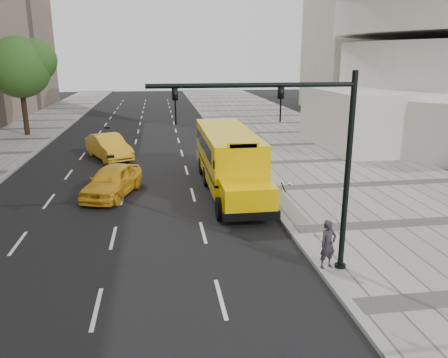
{
  "coord_description": "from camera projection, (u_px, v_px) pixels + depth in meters",
  "views": [
    {
      "loc": [
        0.92,
        -21.13,
        6.78
      ],
      "look_at": [
        3.5,
        -4.0,
        1.9
      ],
      "focal_mm": 35.0,
      "sensor_mm": 36.0,
      "label": 1
    }
  ],
  "objects": [
    {
      "name": "ground",
      "position": [
        143.0,
        197.0,
        21.82
      ],
      "size": [
        140.0,
        140.0,
        0.0
      ],
      "primitive_type": "plane",
      "color": "black",
      "rests_on": "ground"
    },
    {
      "name": "sidewalk_museum",
      "position": [
        369.0,
        185.0,
        23.52
      ],
      "size": [
        12.0,
        140.0,
        0.15
      ],
      "primitive_type": "cube",
      "color": "#989590",
      "rests_on": "ground"
    },
    {
      "name": "curb_museum",
      "position": [
        260.0,
        190.0,
        22.66
      ],
      "size": [
        0.3,
        140.0,
        0.15
      ],
      "primitive_type": "cube",
      "color": "gray",
      "rests_on": "ground"
    },
    {
      "name": "tree_c",
      "position": [
        20.0,
        67.0,
        36.71
      ],
      "size": [
        5.73,
        5.09,
        8.42
      ],
      "color": "black",
      "rests_on": "ground"
    },
    {
      "name": "school_bus",
      "position": [
        228.0,
        154.0,
        23.15
      ],
      "size": [
        2.96,
        11.56,
        3.19
      ],
      "color": "#F5C200",
      "rests_on": "ground"
    },
    {
      "name": "taxi_near",
      "position": [
        112.0,
        181.0,
        21.82
      ],
      "size": [
        3.14,
        4.93,
        1.56
      ],
      "primitive_type": "imported",
      "rotation": [
        0.0,
        0.0,
        -0.3
      ],
      "color": "yellow",
      "rests_on": "ground"
    },
    {
      "name": "taxi_far",
      "position": [
        109.0,
        147.0,
        29.8
      ],
      "size": [
        3.7,
        5.28,
        1.65
      ],
      "primitive_type": "imported",
      "rotation": [
        0.0,
        0.0,
        0.44
      ],
      "color": "yellow",
      "rests_on": "ground"
    },
    {
      "name": "pedestrian",
      "position": [
        328.0,
        244.0,
        14.01
      ],
      "size": [
        0.68,
        0.54,
        1.62
      ],
      "primitive_type": "imported",
      "rotation": [
        0.0,
        0.0,
        0.29
      ],
      "color": "#2C2930",
      "rests_on": "sidewalk_museum"
    },
    {
      "name": "traffic_signal",
      "position": [
        305.0,
        150.0,
        12.98
      ],
      "size": [
        6.18,
        0.36,
        6.4
      ],
      "color": "black",
      "rests_on": "ground"
    }
  ]
}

